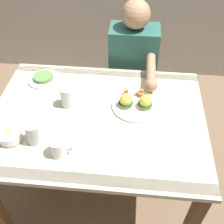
# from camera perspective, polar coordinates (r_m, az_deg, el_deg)

# --- Properties ---
(ground_plane) EXTENTS (6.00, 6.00, 0.00)m
(ground_plane) POSITION_cam_1_polar(r_m,az_deg,el_deg) (2.11, -2.33, -14.97)
(ground_plane) COLOR #7F664C
(dining_table) EXTENTS (1.20, 0.90, 0.74)m
(dining_table) POSITION_cam_1_polar(r_m,az_deg,el_deg) (1.59, -2.98, -3.51)
(dining_table) COLOR beige
(dining_table) RESTS_ON ground_plane
(eggs_benedict_plate) EXTENTS (0.27, 0.27, 0.09)m
(eggs_benedict_plate) POSITION_cam_1_polar(r_m,az_deg,el_deg) (1.55, 4.94, 1.87)
(eggs_benedict_plate) COLOR white
(eggs_benedict_plate) RESTS_ON dining_table
(fruit_bowl) EXTENTS (0.12, 0.12, 0.06)m
(fruit_bowl) POSITION_cam_1_polar(r_m,az_deg,el_deg) (1.47, -20.66, -4.70)
(fruit_bowl) COLOR white
(fruit_bowl) RESTS_ON dining_table
(coffee_mug) EXTENTS (0.11, 0.08, 0.09)m
(coffee_mug) POSITION_cam_1_polar(r_m,az_deg,el_deg) (1.33, -11.13, -7.22)
(coffee_mug) COLOR white
(coffee_mug) RESTS_ON dining_table
(fork) EXTENTS (0.14, 0.10, 0.00)m
(fork) POSITION_cam_1_polar(r_m,az_deg,el_deg) (1.49, -4.72, -1.72)
(fork) COLOR silver
(fork) RESTS_ON dining_table
(water_glass_near) EXTENTS (0.07, 0.07, 0.12)m
(water_glass_near) POSITION_cam_1_polar(r_m,az_deg,el_deg) (1.56, -9.41, 3.02)
(water_glass_near) COLOR silver
(water_glass_near) RESTS_ON dining_table
(water_glass_far) EXTENTS (0.08, 0.08, 0.12)m
(water_glass_far) POSITION_cam_1_polar(r_m,az_deg,el_deg) (1.41, -16.04, -4.48)
(water_glass_far) COLOR silver
(water_glass_far) RESTS_ON dining_table
(side_plate) EXTENTS (0.20, 0.20, 0.04)m
(side_plate) POSITION_cam_1_polar(r_m,az_deg,el_deg) (1.80, -14.21, 6.93)
(side_plate) COLOR white
(side_plate) RESTS_ON dining_table
(diner_person) EXTENTS (0.34, 0.54, 1.14)m
(diner_person) POSITION_cam_1_polar(r_m,az_deg,el_deg) (2.02, 4.42, 9.26)
(diner_person) COLOR #33333D
(diner_person) RESTS_ON ground_plane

